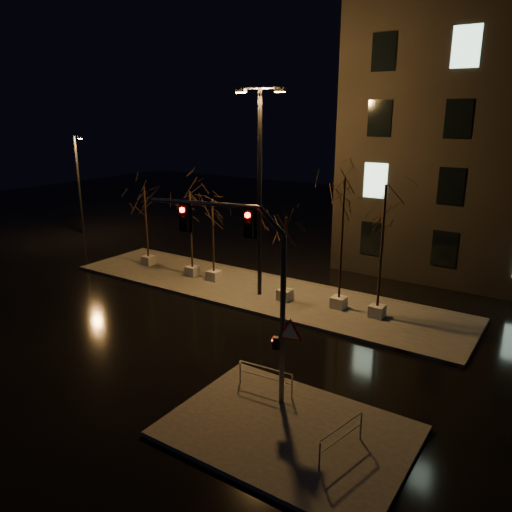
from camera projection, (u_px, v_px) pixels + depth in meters
The scene contains 14 objects.
ground at pixel (178, 332), 21.50m from camera, with size 90.00×90.00×0.00m, color black.
median at pixel (255, 290), 26.29m from camera, with size 22.00×5.00×0.15m, color #42403B.
sidewalk_corner at pixel (288, 431), 14.70m from camera, with size 7.00×5.00×0.15m, color #42403B.
tree_0 at pixel (145, 204), 29.47m from camera, with size 1.80×1.80×4.91m.
tree_1 at pixel (190, 211), 27.41m from camera, with size 1.80×1.80×4.95m.
tree_2 at pixel (213, 218), 26.67m from camera, with size 1.80×1.80×4.66m.
tree_3 at pixel (286, 236), 23.86m from camera, with size 1.80×1.80×4.29m.
tree_4 at pixel (343, 208), 22.43m from camera, with size 1.80×1.80×6.35m.
tree_5 at pixel (384, 215), 21.43m from camera, with size 1.80×1.80×6.20m.
traffic_signal_mast at pixel (251, 275), 15.30m from camera, with size 5.11×1.11×6.34m.
streetlight_main at pixel (260, 180), 23.91m from camera, with size 2.52×0.56×10.09m.
streetlight_far at pixel (79, 181), 37.86m from camera, with size 1.44×0.62×7.49m.
guard_rail_a at pixel (265, 375), 16.56m from camera, with size 2.00×0.20×0.86m.
guard_rail_b at pixel (341, 436), 13.44m from camera, with size 0.44×1.85×0.90m.
Camera 1 is at (13.72, -14.59, 9.12)m, focal length 35.00 mm.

